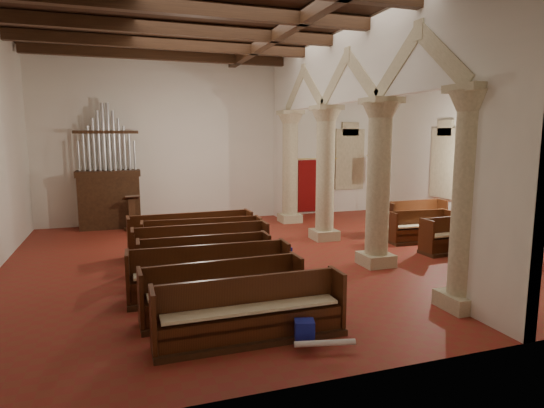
{
  "coord_description": "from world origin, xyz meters",
  "views": [
    {
      "loc": [
        -4.12,
        -11.03,
        3.2
      ],
      "look_at": [
        -0.24,
        0.5,
        1.35
      ],
      "focal_mm": 30.0,
      "sensor_mm": 36.0,
      "label": 1
    }
  ],
  "objects_px": {
    "lectern": "(131,216)",
    "aisle_pew_0": "(490,246)",
    "processional_banner": "(372,195)",
    "pipe_organ": "(109,189)",
    "nave_pew_0": "(251,321)"
  },
  "relations": [
    {
      "from": "aisle_pew_0",
      "to": "nave_pew_0",
      "type": "bearing_deg",
      "value": -161.73
    },
    {
      "from": "pipe_organ",
      "to": "aisle_pew_0",
      "type": "distance_m",
      "value": 12.04
    },
    {
      "from": "pipe_organ",
      "to": "nave_pew_0",
      "type": "bearing_deg",
      "value": -77.56
    },
    {
      "from": "processional_banner",
      "to": "pipe_organ",
      "type": "bearing_deg",
      "value": 158.49
    },
    {
      "from": "pipe_organ",
      "to": "lectern",
      "type": "distance_m",
      "value": 1.32
    },
    {
      "from": "pipe_organ",
      "to": "lectern",
      "type": "height_order",
      "value": "pipe_organ"
    },
    {
      "from": "lectern",
      "to": "aisle_pew_0",
      "type": "relative_size",
      "value": 0.62
    },
    {
      "from": "nave_pew_0",
      "to": "aisle_pew_0",
      "type": "bearing_deg",
      "value": 19.76
    },
    {
      "from": "lectern",
      "to": "aisle_pew_0",
      "type": "bearing_deg",
      "value": -51.7
    },
    {
      "from": "aisle_pew_0",
      "to": "pipe_organ",
      "type": "bearing_deg",
      "value": 140.05
    },
    {
      "from": "processional_banner",
      "to": "nave_pew_0",
      "type": "relative_size",
      "value": 0.82
    },
    {
      "from": "pipe_organ",
      "to": "lectern",
      "type": "xyz_separation_m",
      "value": [
        0.68,
        -0.74,
        -0.86
      ]
    },
    {
      "from": "lectern",
      "to": "processional_banner",
      "type": "height_order",
      "value": "processional_banner"
    },
    {
      "from": "lectern",
      "to": "nave_pew_0",
      "type": "height_order",
      "value": "lectern"
    },
    {
      "from": "nave_pew_0",
      "to": "aisle_pew_0",
      "type": "xyz_separation_m",
      "value": [
        7.19,
        2.6,
        0.02
      ]
    }
  ]
}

